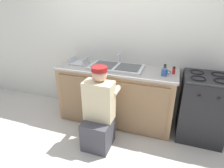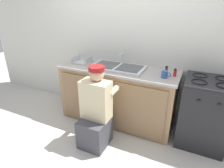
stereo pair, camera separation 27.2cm
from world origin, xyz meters
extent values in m
plane|color=beige|center=(0.00, 0.00, 0.00)|extent=(12.00, 12.00, 0.00)
cube|color=silver|center=(0.00, 0.65, 1.25)|extent=(6.00, 0.10, 2.50)
cube|color=#997551|center=(0.00, 0.30, 0.44)|extent=(1.78, 0.60, 0.87)
cube|color=#866747|center=(-0.43, -0.01, 0.44)|extent=(0.78, 0.02, 0.77)
cube|color=#866747|center=(0.43, -0.01, 0.44)|extent=(0.78, 0.02, 0.77)
cube|color=#9E9993|center=(0.00, 0.30, 0.89)|extent=(1.82, 0.62, 0.03)
cube|color=silver|center=(0.00, 0.30, 0.92)|extent=(0.80, 0.44, 0.03)
cube|color=#4C4F51|center=(-0.19, 0.30, 0.94)|extent=(0.33, 0.35, 0.01)
cube|color=#4C4F51|center=(0.19, 0.30, 0.94)|extent=(0.33, 0.35, 0.01)
cylinder|color=#B7BABF|center=(0.00, 0.49, 1.00)|extent=(0.02, 0.02, 0.18)
cylinder|color=#B7BABF|center=(0.00, 0.41, 1.09)|extent=(0.02, 0.16, 0.02)
cube|color=black|center=(1.27, 0.30, 0.45)|extent=(0.60, 0.60, 0.90)
cube|color=#262628|center=(1.27, 0.30, 0.92)|extent=(0.59, 0.59, 0.02)
torus|color=black|center=(1.13, 0.18, 0.93)|extent=(0.19, 0.19, 0.02)
torus|color=black|center=(1.13, 0.42, 0.93)|extent=(0.19, 0.19, 0.02)
torus|color=black|center=(1.40, 0.42, 0.93)|extent=(0.19, 0.19, 0.02)
cylinder|color=black|center=(1.16, -0.01, 0.77)|extent=(0.04, 0.02, 0.04)
cylinder|color=black|center=(1.37, -0.01, 0.77)|extent=(0.04, 0.02, 0.04)
cube|color=#3F3F47|center=(-0.03, -0.38, 0.20)|extent=(0.36, 0.40, 0.40)
cube|color=beige|center=(-0.03, -0.32, 0.66)|extent=(0.38, 0.22, 0.52)
sphere|color=tan|center=(-0.03, -0.28, 1.01)|extent=(0.19, 0.19, 0.19)
cylinder|color=maroon|center=(-0.03, -0.28, 1.08)|extent=(0.20, 0.20, 0.06)
cube|color=maroon|center=(-0.03, -0.19, 1.06)|extent=(0.13, 0.09, 0.02)
cylinder|color=beige|center=(-0.20, -0.12, 0.75)|extent=(0.08, 0.30, 0.08)
cylinder|color=beige|center=(0.14, -0.12, 0.75)|extent=(0.08, 0.30, 0.08)
cylinder|color=#513823|center=(0.70, 0.38, 0.95)|extent=(0.04, 0.04, 0.08)
cylinder|color=black|center=(0.70, 0.38, 1.00)|extent=(0.04, 0.04, 0.02)
cylinder|color=#335699|center=(0.71, 0.21, 0.95)|extent=(0.08, 0.08, 0.09)
torus|color=#335699|center=(0.77, 0.21, 0.96)|extent=(0.06, 0.01, 0.06)
cube|color=#B2B7BC|center=(-0.63, 0.30, 0.92)|extent=(0.28, 0.22, 0.02)
cube|color=#B2B7BC|center=(-0.74, 0.30, 0.97)|extent=(0.01, 0.21, 0.10)
cube|color=#B2B7BC|center=(-0.51, 0.30, 0.97)|extent=(0.01, 0.21, 0.10)
cylinder|color=red|center=(0.82, 0.32, 0.95)|extent=(0.04, 0.04, 0.08)
cylinder|color=black|center=(0.82, 0.32, 1.00)|extent=(0.04, 0.04, 0.02)
camera|label=1|loc=(0.81, -2.26, 1.81)|focal=30.00mm
camera|label=2|loc=(1.07, -2.15, 1.81)|focal=30.00mm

